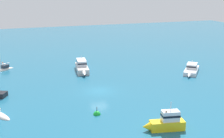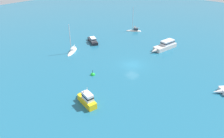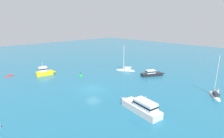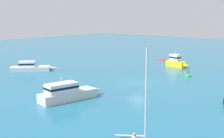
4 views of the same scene
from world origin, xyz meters
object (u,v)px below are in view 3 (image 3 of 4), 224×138
at_px(ketch, 126,70).
at_px(rib, 9,76).
at_px(cabin_cruiser, 152,73).
at_px(channel_buoy, 81,76).
at_px(yacht, 215,95).
at_px(motor_cruiser, 45,72).
at_px(launch, 141,107).

xyz_separation_m(ketch, rib, (-15.87, -23.69, -0.17)).
height_order(cabin_cruiser, rib, cabin_cruiser).
height_order(ketch, channel_buoy, ketch).
xyz_separation_m(ketch, channel_buoy, (-4.00, -11.41, -0.17)).
xyz_separation_m(yacht, channel_buoy, (-25.92, -10.18, -0.20)).
bearing_deg(motor_cruiser, ketch, -20.35).
height_order(motor_cruiser, channel_buoy, motor_cruiser).
bearing_deg(ketch, channel_buoy, 40.07).
height_order(motor_cruiser, yacht, yacht).
height_order(yacht, channel_buoy, yacht).
bearing_deg(cabin_cruiser, rib, 164.41).
bearing_deg(launch, ketch, -33.30).
bearing_deg(rib, launch, -84.72).
xyz_separation_m(motor_cruiser, cabin_cruiser, (18.01, 18.31, -0.30)).
xyz_separation_m(ketch, yacht, (21.92, -1.23, 0.03)).
bearing_deg(channel_buoy, cabin_cruiser, 47.64).
xyz_separation_m(launch, yacht, (5.57, 13.63, -0.62)).
height_order(launch, rib, launch).
relative_size(ketch, rib, 3.17).
distance_m(ketch, motor_cruiser, 20.16).
distance_m(ketch, rib, 28.51).
distance_m(rib, channel_buoy, 17.08).
relative_size(launch, rib, 3.61).
height_order(cabin_cruiser, launch, launch).
relative_size(yacht, channel_buoy, 5.27).
xyz_separation_m(ketch, motor_cruiser, (-10.55, -17.17, 0.70)).
relative_size(ketch, cabin_cruiser, 1.18).
distance_m(motor_cruiser, yacht, 36.18).
distance_m(launch, rib, 33.42).
height_order(yacht, rib, yacht).
bearing_deg(motor_cruiser, rib, 152.01).
relative_size(rib, channel_buoy, 1.57).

